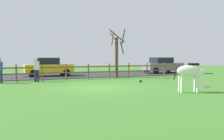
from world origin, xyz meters
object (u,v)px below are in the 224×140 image
Objects in this scene: zebra at (190,73)px; visitor_right_of_tree at (0,69)px; visitor_left_of_tree at (37,69)px; crow_on_grass at (141,81)px; parked_car_yellow at (48,67)px; parked_car_grey at (162,65)px; bare_tree at (117,54)px.

zebra is 1.16× the size of visitor_right_of_tree.
crow_on_grass is at bearing -28.27° from visitor_left_of_tree.
visitor_left_of_tree reaches higher than parked_car_yellow.
parked_car_yellow is 2.47× the size of visitor_right_of_tree.
zebra is 8.83× the size of crow_on_grass.
bare_tree is at bearing -155.49° from parked_car_grey.
visitor_right_of_tree is at bearing -174.07° from bare_tree.
zebra is 1.16× the size of visitor_left_of_tree.
parked_car_grey is (6.44, 7.08, 0.72)m from crow_on_grass.
visitor_right_of_tree is at bearing 158.51° from crow_on_grass.
bare_tree is at bearing -34.74° from parked_car_yellow.
visitor_left_of_tree is at bearing 129.06° from zebra.
parked_car_yellow reaches higher than crow_on_grass.
visitor_left_of_tree is at bearing -163.37° from parked_car_grey.
crow_on_grass is at bearing -92.13° from bare_tree.
parked_car_grey is (6.28, 2.86, -1.07)m from bare_tree.
parked_car_grey is (6.24, 11.61, -0.08)m from zebra.
parked_car_grey is 15.35m from visitor_right_of_tree.
parked_car_yellow is at bearing 145.26° from bare_tree.
parked_car_grey reaches higher than crow_on_grass.
bare_tree is 6.10m from parked_car_yellow.
visitor_right_of_tree is (-14.88, -3.76, 0.06)m from parked_car_grey.
zebra is 13.18m from parked_car_grey.
parked_car_yellow is 11.23m from parked_car_grey.
parked_car_grey is at bearing 16.63° from visitor_left_of_tree.
zebra is at bearing -67.76° from parked_car_yellow.
crow_on_grass is at bearing -21.49° from visitor_right_of_tree.
visitor_left_of_tree is at bearing -0.20° from visitor_right_of_tree.
parked_car_yellow and parked_car_grey have the same top height.
crow_on_grass is 9.11m from visitor_right_of_tree.
parked_car_grey is at bearing 24.51° from bare_tree.
bare_tree is at bearing 87.87° from crow_on_grass.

